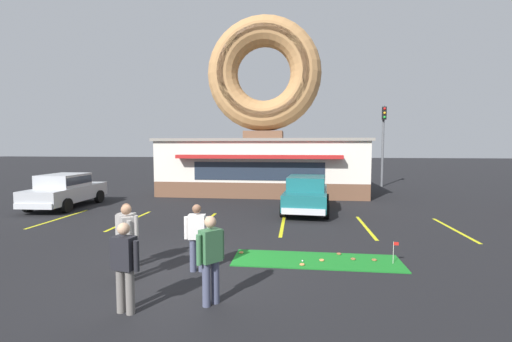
# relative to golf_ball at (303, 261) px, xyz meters

# --- Properties ---
(ground_plane) EXTENTS (160.00, 160.00, 0.00)m
(ground_plane) POSITION_rel_golf_ball_xyz_m (-2.90, -0.89, -0.05)
(ground_plane) COLOR black
(donut_shop_building) EXTENTS (12.30, 6.75, 10.96)m
(donut_shop_building) POSITION_rel_golf_ball_xyz_m (-2.28, 13.05, 3.69)
(donut_shop_building) COLOR brown
(donut_shop_building) RESTS_ON ground
(putting_mat) EXTENTS (4.24, 1.29, 0.03)m
(putting_mat) POSITION_rel_golf_ball_xyz_m (0.35, 0.19, -0.04)
(putting_mat) COLOR #197523
(putting_mat) RESTS_ON ground
(mini_donut_near_left) EXTENTS (0.13, 0.13, 0.04)m
(mini_donut_near_left) POSITION_rel_golf_ball_xyz_m (0.48, 0.12, -0.00)
(mini_donut_near_left) COLOR #D17F47
(mini_donut_near_left) RESTS_ON putting_mat
(mini_donut_near_right) EXTENTS (0.13, 0.13, 0.04)m
(mini_donut_near_right) POSITION_rel_golf_ball_xyz_m (1.81, 0.31, -0.00)
(mini_donut_near_right) COLOR brown
(mini_donut_near_right) RESTS_ON putting_mat
(mini_donut_mid_left) EXTENTS (0.13, 0.13, 0.04)m
(mini_donut_mid_left) POSITION_rel_golf_ball_xyz_m (-0.01, -0.26, -0.00)
(mini_donut_mid_left) COLOR #D17F47
(mini_donut_mid_left) RESTS_ON putting_mat
(mini_donut_mid_centre) EXTENTS (0.13, 0.13, 0.04)m
(mini_donut_mid_centre) POSITION_rel_golf_ball_xyz_m (1.29, 0.32, -0.00)
(mini_donut_mid_centre) COLOR brown
(mini_donut_mid_centre) RESTS_ON putting_mat
(mini_donut_mid_right) EXTENTS (0.13, 0.13, 0.04)m
(mini_donut_mid_right) POSITION_rel_golf_ball_xyz_m (-1.64, 0.49, -0.00)
(mini_donut_mid_right) COLOR #D17F47
(mini_donut_mid_right) RESTS_ON putting_mat
(mini_donut_far_left) EXTENTS (0.13, 0.13, 0.04)m
(mini_donut_far_left) POSITION_rel_golf_ball_xyz_m (0.98, 0.70, -0.00)
(mini_donut_far_left) COLOR brown
(mini_donut_far_left) RESTS_ON putting_mat
(golf_ball) EXTENTS (0.04, 0.04, 0.04)m
(golf_ball) POSITION_rel_golf_ball_xyz_m (0.00, 0.00, 0.00)
(golf_ball) COLOR white
(golf_ball) RESTS_ON putting_mat
(putting_flag_pin) EXTENTS (0.13, 0.01, 0.55)m
(putting_flag_pin) POSITION_rel_golf_ball_xyz_m (2.25, 0.14, 0.39)
(putting_flag_pin) COLOR silver
(putting_flag_pin) RESTS_ON putting_mat
(car_teal) EXTENTS (2.24, 4.68, 1.60)m
(car_teal) POSITION_rel_golf_ball_xyz_m (0.26, 6.75, 0.82)
(car_teal) COLOR #196066
(car_teal) RESTS_ON ground
(car_silver) EXTENTS (2.15, 4.64, 1.60)m
(car_silver) POSITION_rel_golf_ball_xyz_m (-11.15, 6.53, 0.82)
(car_silver) COLOR #B2B5BA
(car_silver) RESTS_ON ground
(pedestrian_blue_sweater_man) EXTENTS (0.59, 0.27, 1.56)m
(pedestrian_blue_sweater_man) POSITION_rel_golf_ball_xyz_m (-4.19, -0.84, 0.81)
(pedestrian_blue_sweater_man) COLOR #7F7056
(pedestrian_blue_sweater_man) RESTS_ON ground
(pedestrian_hooded_kid) EXTENTS (0.59, 0.28, 1.58)m
(pedestrian_hooded_kid) POSITION_rel_golf_ball_xyz_m (-2.45, -0.88, 0.82)
(pedestrian_hooded_kid) COLOR #474C66
(pedestrian_hooded_kid) RESTS_ON ground
(pedestrian_leather_jacket_man) EXTENTS (0.43, 0.47, 1.66)m
(pedestrian_leather_jacket_man) POSITION_rel_golf_ball_xyz_m (-1.71, -2.48, 0.87)
(pedestrian_leather_jacket_man) COLOR #474C66
(pedestrian_leather_jacket_man) RESTS_ON ground
(pedestrian_clipboard_woman) EXTENTS (0.59, 0.31, 1.61)m
(pedestrian_clipboard_woman) POSITION_rel_golf_ball_xyz_m (-3.12, -2.97, 0.84)
(pedestrian_clipboard_woman) COLOR slate
(pedestrian_clipboard_woman) RESTS_ON ground
(pedestrian_beanie_man) EXTENTS (0.43, 0.48, 1.67)m
(pedestrian_beanie_man) POSITION_rel_golf_ball_xyz_m (-3.80, -1.58, 0.87)
(pedestrian_beanie_man) COLOR #232328
(pedestrian_beanie_man) RESTS_ON ground
(trash_bin) EXTENTS (0.57, 0.57, 0.97)m
(trash_bin) POSITION_rel_golf_ball_xyz_m (-7.46, 10.58, 0.45)
(trash_bin) COLOR #1E662D
(trash_bin) RESTS_ON ground
(traffic_light_pole) EXTENTS (0.28, 0.47, 5.80)m
(traffic_light_pole) POSITION_rel_golf_ball_xyz_m (5.92, 17.00, 3.66)
(traffic_light_pole) COLOR #595B60
(traffic_light_pole) RESTS_ON ground
(parking_stripe_far_left) EXTENTS (0.12, 3.60, 0.01)m
(parking_stripe_far_left) POSITION_rel_golf_ball_xyz_m (-9.68, 4.11, -0.05)
(parking_stripe_far_left) COLOR yellow
(parking_stripe_far_left) RESTS_ON ground
(parking_stripe_left) EXTENTS (0.12, 3.60, 0.01)m
(parking_stripe_left) POSITION_rel_golf_ball_xyz_m (-6.68, 4.11, -0.05)
(parking_stripe_left) COLOR yellow
(parking_stripe_left) RESTS_ON ground
(parking_stripe_mid_left) EXTENTS (0.12, 3.60, 0.01)m
(parking_stripe_mid_left) POSITION_rel_golf_ball_xyz_m (-3.68, 4.11, -0.05)
(parking_stripe_mid_left) COLOR yellow
(parking_stripe_mid_left) RESTS_ON ground
(parking_stripe_centre) EXTENTS (0.12, 3.60, 0.01)m
(parking_stripe_centre) POSITION_rel_golf_ball_xyz_m (-0.68, 4.11, -0.05)
(parking_stripe_centre) COLOR yellow
(parking_stripe_centre) RESTS_ON ground
(parking_stripe_mid_right) EXTENTS (0.12, 3.60, 0.01)m
(parking_stripe_mid_right) POSITION_rel_golf_ball_xyz_m (2.32, 4.11, -0.05)
(parking_stripe_mid_right) COLOR yellow
(parking_stripe_mid_right) RESTS_ON ground
(parking_stripe_right) EXTENTS (0.12, 3.60, 0.01)m
(parking_stripe_right) POSITION_rel_golf_ball_xyz_m (5.32, 4.11, -0.05)
(parking_stripe_right) COLOR yellow
(parking_stripe_right) RESTS_ON ground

